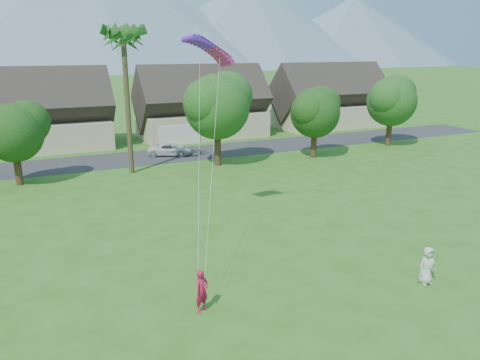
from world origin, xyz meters
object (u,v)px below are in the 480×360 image
kite_flyer (202,291)px  parafoil_kite (210,47)px  watcher (427,265)px  parked_car (170,149)px

kite_flyer → parafoil_kite: bearing=38.9°
watcher → parafoil_kite: 15.86m
parafoil_kite → parked_car: bearing=64.7°
kite_flyer → watcher: (10.29, -2.09, -0.02)m
kite_flyer → parafoil_kite: 13.60m
kite_flyer → parafoil_kite: parafoil_kite is taller
kite_flyer → watcher: bearing=-38.4°
kite_flyer → watcher: size_ratio=1.02×
watcher → parafoil_kite: (-6.39, 10.76, 9.74)m
watcher → parafoil_kite: bearing=125.8°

